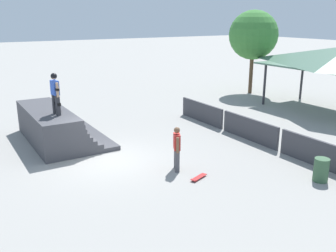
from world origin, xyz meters
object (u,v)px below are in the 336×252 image
at_px(skateboard_on_deck, 58,110).
at_px(bystander_walking, 177,146).
at_px(trash_bin, 321,170).
at_px(tree_beside_pavilion, 253,35).
at_px(skateboard_on_ground, 198,177).
at_px(skater_on_deck, 55,91).

relative_size(skateboard_on_deck, bystander_walking, 0.48).
bearing_deg(bystander_walking, skateboard_on_deck, 54.84).
height_order(bystander_walking, trash_bin, bystander_walking).
xyz_separation_m(tree_beside_pavilion, trash_bin, (13.21, -9.03, -3.89)).
relative_size(skateboard_on_deck, skateboard_on_ground, 1.00).
distance_m(bystander_walking, skateboard_on_ground, 1.44).
bearing_deg(trash_bin, skateboard_on_ground, -123.53).
xyz_separation_m(bystander_walking, tree_beside_pavilion, (-9.72, 12.84, 3.37)).
bearing_deg(skateboard_on_ground, tree_beside_pavilion, -160.48).
xyz_separation_m(skater_on_deck, skateboard_on_ground, (5.81, 3.36, -2.54)).
bearing_deg(skateboard_on_ground, skateboard_on_deck, -85.05).
relative_size(skater_on_deck, tree_beside_pavilion, 0.29).
xyz_separation_m(skateboard_on_ground, trash_bin, (2.38, 3.60, 0.37)).
distance_m(skater_on_deck, skateboard_on_ground, 7.17).
bearing_deg(trash_bin, skateboard_on_deck, -142.56).
relative_size(tree_beside_pavilion, trash_bin, 7.20).
bearing_deg(tree_beside_pavilion, skater_on_deck, -72.56).
height_order(bystander_walking, skateboard_on_ground, bystander_walking).
distance_m(skateboard_on_deck, tree_beside_pavilion, 16.58).
bearing_deg(skater_on_deck, trash_bin, 35.03).
bearing_deg(bystander_walking, skater_on_deck, 59.77).
height_order(skater_on_deck, trash_bin, skater_on_deck).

